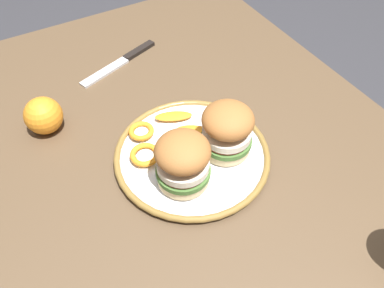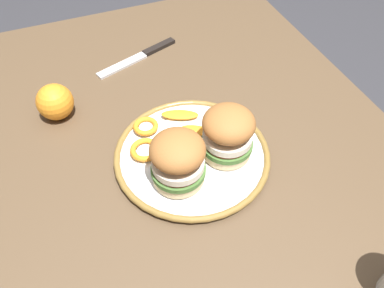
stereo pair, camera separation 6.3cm
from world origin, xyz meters
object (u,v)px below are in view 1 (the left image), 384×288
at_px(sandwich_half_right, 183,161).
at_px(whole_orange, 43,116).
at_px(sandwich_half_left, 227,129).
at_px(dining_table, 201,189).
at_px(table_knife, 124,60).
at_px(dinner_plate, 192,155).

relative_size(sandwich_half_right, whole_orange, 1.44).
bearing_deg(sandwich_half_left, sandwich_half_right, 102.93).
bearing_deg(sandwich_half_right, dining_table, -57.19).
bearing_deg(table_knife, dining_table, -178.39).
xyz_separation_m(sandwich_half_right, table_knife, (0.39, -0.05, -0.07)).
height_order(dining_table, sandwich_half_right, sandwich_half_right).
height_order(dining_table, dinner_plate, dinner_plate).
height_order(dining_table, sandwich_half_left, sandwich_half_left).
distance_m(dinner_plate, table_knife, 0.34).
bearing_deg(sandwich_half_right, sandwich_half_left, -77.07).
relative_size(sandwich_half_left, table_knife, 0.52).
height_order(dinner_plate, whole_orange, whole_orange).
distance_m(dining_table, dinner_plate, 0.12).
height_order(sandwich_half_right, whole_orange, sandwich_half_right).
relative_size(dining_table, whole_orange, 15.77).
distance_m(dinner_plate, whole_orange, 0.30).
bearing_deg(dining_table, table_knife, 1.61).
height_order(whole_orange, table_knife, whole_orange).
height_order(dinner_plate, sandwich_half_right, sandwich_half_right).
height_order(dinner_plate, sandwich_half_left, sandwich_half_left).
height_order(dinner_plate, table_knife, dinner_plate).
xyz_separation_m(dinner_plate, sandwich_half_left, (-0.02, -0.06, 0.06)).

